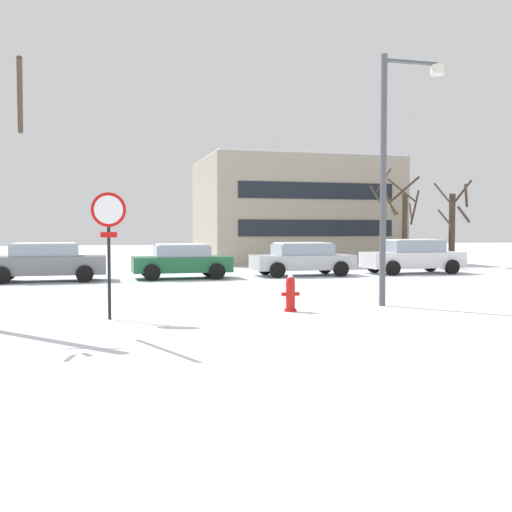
# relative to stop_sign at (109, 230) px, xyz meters

# --- Properties ---
(ground_plane) EXTENTS (120.00, 120.00, 0.00)m
(ground_plane) POSITION_rel_stop_sign_xyz_m (0.66, 2.12, -1.96)
(ground_plane) COLOR white
(road_surface) EXTENTS (80.00, 8.81, 0.00)m
(road_surface) POSITION_rel_stop_sign_xyz_m (0.66, 5.52, -1.96)
(road_surface) COLOR silver
(road_surface) RESTS_ON ground
(stop_sign) EXTENTS (0.76, 0.20, 2.79)m
(stop_sign) POSITION_rel_stop_sign_xyz_m (0.00, 0.00, 0.00)
(stop_sign) COLOR black
(stop_sign) RESTS_ON ground
(fire_hydrant) EXTENTS (0.44, 0.30, 0.89)m
(fire_hydrant) POSITION_rel_stop_sign_xyz_m (4.25, 0.15, -1.51)
(fire_hydrant) COLOR red
(fire_hydrant) RESTS_ON ground
(street_lamp) EXTENTS (1.78, 0.36, 6.44)m
(street_lamp) POSITION_rel_stop_sign_xyz_m (7.18, 0.58, 1.92)
(street_lamp) COLOR #4C4F54
(street_lamp) RESTS_ON ground
(parked_car_gray) EXTENTS (4.43, 1.96, 1.46)m
(parked_car_gray) POSITION_rel_stop_sign_xyz_m (-2.05, 10.59, -1.21)
(parked_car_gray) COLOR slate
(parked_car_gray) RESTS_ON ground
(parked_car_green) EXTENTS (3.87, 1.97, 1.39)m
(parked_car_green) POSITION_rel_stop_sign_xyz_m (3.12, 10.60, -1.25)
(parked_car_green) COLOR #1E6038
(parked_car_green) RESTS_ON ground
(parked_car_silver) EXTENTS (4.26, 2.03, 1.41)m
(parked_car_silver) POSITION_rel_stop_sign_xyz_m (8.29, 10.78, -1.24)
(parked_car_silver) COLOR silver
(parked_car_silver) RESTS_ON ground
(parked_car_white) EXTENTS (4.40, 2.02, 1.52)m
(parked_car_white) POSITION_rel_stop_sign_xyz_m (13.45, 10.73, -1.19)
(parked_car_white) COLOR white
(parked_car_white) RESTS_ON ground
(tree_far_right) EXTENTS (1.17, 1.12, 5.10)m
(tree_far_right) POSITION_rel_stop_sign_xyz_m (14.03, 14.72, 0.33)
(tree_far_right) COLOR #423326
(tree_far_right) RESTS_ON ground
(tree_far_mid) EXTENTS (1.92, 1.84, 4.57)m
(tree_far_mid) POSITION_rel_stop_sign_xyz_m (18.19, 14.88, 0.29)
(tree_far_mid) COLOR #423326
(tree_far_mid) RESTS_ON ground
(tree_far_left) EXTENTS (2.15, 2.16, 4.79)m
(tree_far_left) POSITION_rel_stop_sign_xyz_m (15.40, 15.02, 0.32)
(tree_far_left) COLOR #423326
(tree_far_left) RESTS_ON ground
(building_far_right) EXTENTS (11.14, 8.06, 6.19)m
(building_far_right) POSITION_rel_stop_sign_xyz_m (11.58, 21.71, 1.13)
(building_far_right) COLOR #9E937F
(building_far_right) RESTS_ON ground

